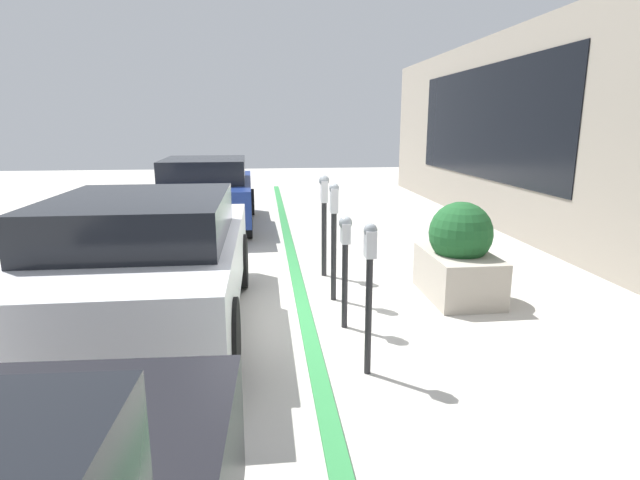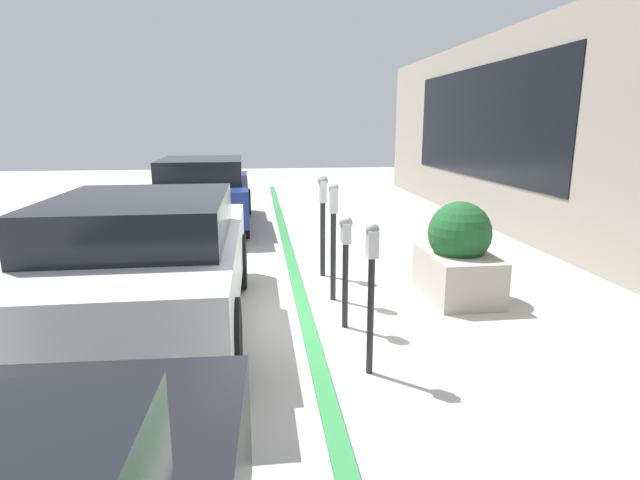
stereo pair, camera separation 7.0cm
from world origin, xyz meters
TOP-DOWN VIEW (x-y plane):
  - ground_plane at (0.00, 0.00)m, footprint 40.00×40.00m
  - curb_strip at (0.00, 0.08)m, footprint 24.50×0.16m
  - parking_meter_nearest at (-1.52, -0.37)m, footprint 0.14×0.12m
  - parking_meter_second at (-0.45, -0.33)m, footprint 0.17×0.14m
  - parking_meter_middle at (0.45, -0.34)m, footprint 0.15×0.13m
  - parking_meter_fourth at (1.51, -0.34)m, footprint 0.18×0.15m
  - planter_box at (0.38, -1.96)m, footprint 1.27×0.81m
  - parked_car_middle at (-0.22, 1.80)m, footprint 4.16×2.05m
  - parked_car_rear at (5.43, 1.76)m, footprint 4.27×2.02m

SIDE VIEW (x-z plane):
  - ground_plane at x=0.00m, z-range 0.00..0.00m
  - curb_strip at x=0.00m, z-range 0.00..0.04m
  - planter_box at x=0.38m, z-range -0.07..1.19m
  - parked_car_rear at x=5.43m, z-range 0.04..1.54m
  - parked_car_middle at x=-0.22m, z-range 0.06..1.56m
  - parking_meter_second at x=-0.45m, z-range 0.25..1.51m
  - parking_meter_nearest at x=-1.52m, z-range 0.24..1.63m
  - parking_meter_middle at x=0.45m, z-range 0.22..1.73m
  - parking_meter_fourth at x=1.51m, z-range 0.25..1.75m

